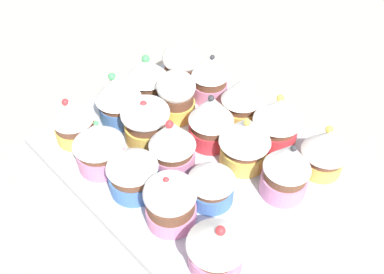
{
  "coord_description": "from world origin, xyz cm",
  "views": [
    {
      "loc": [
        -28.19,
        26.93,
        43.06
      ],
      "look_at": [
        0.0,
        0.0,
        4.2
      ],
      "focal_mm": 39.87,
      "sensor_mm": 36.0,
      "label": 1
    }
  ],
  "objects_px": {
    "cupcake_2": "(241,99)",
    "baking_tray": "(192,156)",
    "cupcake_5": "(287,169)",
    "cupcake_11": "(173,145)",
    "cupcake_3": "(210,76)",
    "cupcake_10": "(212,180)",
    "cupcake_17": "(99,145)",
    "cupcake_7": "(209,117)",
    "cupcake_9": "(147,77)",
    "cupcake_0": "(325,150)",
    "cupcake_12": "(146,121)",
    "cupcake_14": "(217,244)",
    "cupcake_13": "(118,97)",
    "cupcake_15": "(171,201)",
    "cupcake_4": "(182,65)",
    "cupcake_6": "(245,140)",
    "cupcake_1": "(277,121)",
    "cupcake_16": "(133,170)",
    "cupcake_18": "(73,120)",
    "cupcake_8": "(176,95)"
  },
  "relations": [
    {
      "from": "cupcake_13",
      "to": "cupcake_15",
      "type": "height_order",
      "value": "cupcake_13"
    },
    {
      "from": "cupcake_14",
      "to": "cupcake_18",
      "type": "relative_size",
      "value": 1.09
    },
    {
      "from": "cupcake_4",
      "to": "cupcake_6",
      "type": "bearing_deg",
      "value": 162.24
    },
    {
      "from": "cupcake_10",
      "to": "cupcake_2",
      "type": "bearing_deg",
      "value": -61.69
    },
    {
      "from": "cupcake_7",
      "to": "cupcake_9",
      "type": "xyz_separation_m",
      "value": [
        0.12,
        0.0,
        -0.0
      ]
    },
    {
      "from": "cupcake_2",
      "to": "cupcake_5",
      "type": "distance_m",
      "value": 0.14
    },
    {
      "from": "cupcake_12",
      "to": "cupcake_13",
      "type": "height_order",
      "value": "cupcake_13"
    },
    {
      "from": "baking_tray",
      "to": "cupcake_13",
      "type": "height_order",
      "value": "cupcake_13"
    },
    {
      "from": "cupcake_9",
      "to": "cupcake_10",
      "type": "height_order",
      "value": "cupcake_9"
    },
    {
      "from": "cupcake_15",
      "to": "cupcake_10",
      "type": "bearing_deg",
      "value": -100.98
    },
    {
      "from": "cupcake_10",
      "to": "cupcake_18",
      "type": "xyz_separation_m",
      "value": [
        0.2,
        0.06,
        -0.0
      ]
    },
    {
      "from": "cupcake_13",
      "to": "cupcake_5",
      "type": "bearing_deg",
      "value": -165.53
    },
    {
      "from": "cupcake_11",
      "to": "cupcake_15",
      "type": "height_order",
      "value": "cupcake_11"
    },
    {
      "from": "cupcake_5",
      "to": "baking_tray",
      "type": "bearing_deg",
      "value": 16.37
    },
    {
      "from": "baking_tray",
      "to": "cupcake_8",
      "type": "height_order",
      "value": "cupcake_8"
    },
    {
      "from": "cupcake_3",
      "to": "cupcake_7",
      "type": "bearing_deg",
      "value": 133.33
    },
    {
      "from": "cupcake_3",
      "to": "cupcake_15",
      "type": "height_order",
      "value": "cupcake_3"
    },
    {
      "from": "cupcake_6",
      "to": "cupcake_16",
      "type": "distance_m",
      "value": 0.14
    },
    {
      "from": "baking_tray",
      "to": "cupcake_9",
      "type": "relative_size",
      "value": 4.73
    },
    {
      "from": "cupcake_18",
      "to": "cupcake_15",
      "type": "bearing_deg",
      "value": -178.44
    },
    {
      "from": "baking_tray",
      "to": "cupcake_12",
      "type": "bearing_deg",
      "value": 23.62
    },
    {
      "from": "cupcake_8",
      "to": "cupcake_16",
      "type": "bearing_deg",
      "value": 116.74
    },
    {
      "from": "baking_tray",
      "to": "cupcake_0",
      "type": "bearing_deg",
      "value": -143.28
    },
    {
      "from": "cupcake_9",
      "to": "cupcake_0",
      "type": "bearing_deg",
      "value": -165.52
    },
    {
      "from": "cupcake_4",
      "to": "cupcake_7",
      "type": "bearing_deg",
      "value": 152.93
    },
    {
      "from": "cupcake_2",
      "to": "cupcake_14",
      "type": "xyz_separation_m",
      "value": [
        -0.13,
        0.19,
        -0.0
      ]
    },
    {
      "from": "cupcake_3",
      "to": "cupcake_15",
      "type": "xyz_separation_m",
      "value": [
        -0.13,
        0.19,
        -0.0
      ]
    },
    {
      "from": "cupcake_2",
      "to": "cupcake_14",
      "type": "relative_size",
      "value": 0.99
    },
    {
      "from": "cupcake_1",
      "to": "cupcake_11",
      "type": "distance_m",
      "value": 0.14
    },
    {
      "from": "cupcake_14",
      "to": "cupcake_17",
      "type": "height_order",
      "value": "cupcake_14"
    },
    {
      "from": "cupcake_14",
      "to": "cupcake_18",
      "type": "height_order",
      "value": "cupcake_14"
    },
    {
      "from": "cupcake_2",
      "to": "baking_tray",
      "type": "bearing_deg",
      "value": 90.03
    },
    {
      "from": "baking_tray",
      "to": "cupcake_1",
      "type": "relative_size",
      "value": 4.67
    },
    {
      "from": "cupcake_16",
      "to": "cupcake_7",
      "type": "bearing_deg",
      "value": -90.21
    },
    {
      "from": "cupcake_2",
      "to": "cupcake_16",
      "type": "relative_size",
      "value": 1.09
    },
    {
      "from": "cupcake_2",
      "to": "cupcake_10",
      "type": "height_order",
      "value": "cupcake_2"
    },
    {
      "from": "cupcake_10",
      "to": "cupcake_14",
      "type": "distance_m",
      "value": 0.09
    },
    {
      "from": "cupcake_18",
      "to": "cupcake_17",
      "type": "bearing_deg",
      "value": 176.77
    },
    {
      "from": "cupcake_4",
      "to": "cupcake_9",
      "type": "distance_m",
      "value": 0.06
    },
    {
      "from": "cupcake_5",
      "to": "cupcake_11",
      "type": "distance_m",
      "value": 0.14
    },
    {
      "from": "cupcake_3",
      "to": "cupcake_10",
      "type": "height_order",
      "value": "cupcake_3"
    },
    {
      "from": "cupcake_0",
      "to": "cupcake_5",
      "type": "bearing_deg",
      "value": 79.76
    },
    {
      "from": "cupcake_1",
      "to": "cupcake_11",
      "type": "height_order",
      "value": "cupcake_11"
    },
    {
      "from": "cupcake_7",
      "to": "cupcake_10",
      "type": "height_order",
      "value": "cupcake_7"
    },
    {
      "from": "cupcake_6",
      "to": "cupcake_15",
      "type": "relative_size",
      "value": 1.15
    },
    {
      "from": "cupcake_12",
      "to": "cupcake_13",
      "type": "bearing_deg",
      "value": 0.13
    },
    {
      "from": "cupcake_16",
      "to": "cupcake_3",
      "type": "bearing_deg",
      "value": -72.33
    },
    {
      "from": "cupcake_2",
      "to": "cupcake_17",
      "type": "distance_m",
      "value": 0.2
    },
    {
      "from": "cupcake_13",
      "to": "cupcake_17",
      "type": "bearing_deg",
      "value": 127.56
    },
    {
      "from": "cupcake_16",
      "to": "cupcake_12",
      "type": "bearing_deg",
      "value": -49.86
    }
  ]
}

